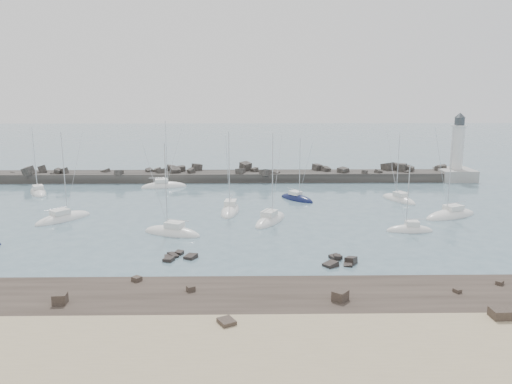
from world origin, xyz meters
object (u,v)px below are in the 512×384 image
at_px(lighthouse, 456,165).
at_px(sailboat_11, 450,216).
at_px(sailboat_3, 63,219).
at_px(sailboat_7, 270,221).
at_px(sailboat_8, 297,199).
at_px(sailboat_6, 230,211).
at_px(sailboat_5, 172,233).
at_px(sailboat_10, 399,200).
at_px(sailboat_9, 410,230).
at_px(sailboat_4, 164,187).
at_px(sailboat_1, 38,193).

relative_size(lighthouse, sailboat_11, 0.98).
bearing_deg(sailboat_3, sailboat_11, 0.92).
relative_size(sailboat_7, sailboat_8, 1.20).
xyz_separation_m(sailboat_6, sailboat_8, (11.15, 8.45, -0.02)).
distance_m(sailboat_5, sailboat_8, 27.27).
height_order(sailboat_6, sailboat_8, sailboat_6).
relative_size(sailboat_6, sailboat_10, 1.10).
bearing_deg(lighthouse, sailboat_9, -119.81).
distance_m(lighthouse, sailboat_4, 59.92).
xyz_separation_m(sailboat_4, sailboat_7, (19.46, -25.27, 0.01)).
height_order(sailboat_6, sailboat_9, sailboat_6).
bearing_deg(sailboat_7, lighthouse, 38.81).
bearing_deg(sailboat_10, sailboat_3, -167.47).
relative_size(sailboat_7, sailboat_10, 1.12).
bearing_deg(sailboat_6, sailboat_9, -24.05).
bearing_deg(lighthouse, sailboat_3, -156.36).
xyz_separation_m(sailboat_4, sailboat_11, (46.59, -22.92, 0.00)).
xyz_separation_m(lighthouse, sailboat_9, (-21.43, -37.41, -2.95)).
xyz_separation_m(sailboat_4, sailboat_5, (6.21, -31.23, 0.01)).
height_order(sailboat_1, sailboat_9, sailboat_1).
bearing_deg(sailboat_1, sailboat_8, -7.28).
xyz_separation_m(lighthouse, sailboat_5, (-53.23, -38.12, -2.94)).
bearing_deg(sailboat_4, sailboat_5, -78.75).
xyz_separation_m(sailboat_3, sailboat_6, (24.25, 4.26, 0.02)).
distance_m(sailboat_9, sailboat_10, 18.83).
height_order(sailboat_7, sailboat_8, sailboat_7).
distance_m(sailboat_6, sailboat_8, 13.99).
distance_m(sailboat_7, sailboat_8, 15.06).
bearing_deg(sailboat_7, sailboat_4, 127.60).
relative_size(sailboat_1, sailboat_9, 1.29).
distance_m(sailboat_3, sailboat_10, 54.04).
bearing_deg(sailboat_6, sailboat_5, -121.99).
distance_m(sailboat_4, sailboat_8, 27.04).
relative_size(sailboat_1, sailboat_11, 0.87).
bearing_deg(sailboat_11, sailboat_7, -175.05).
distance_m(sailboat_8, sailboat_10, 17.38).
xyz_separation_m(sailboat_4, sailboat_9, (38.01, -30.52, 0.00)).
bearing_deg(sailboat_9, sailboat_1, 157.11).
bearing_deg(sailboat_11, sailboat_9, -138.48).
relative_size(lighthouse, sailboat_3, 1.05).
bearing_deg(sailboat_9, sailboat_3, 172.20).
bearing_deg(sailboat_5, sailboat_6, 58.01).
height_order(lighthouse, sailboat_10, lighthouse).
bearing_deg(sailboat_6, sailboat_10, 14.66).
relative_size(sailboat_1, sailboat_8, 1.13).
xyz_separation_m(sailboat_8, sailboat_11, (21.95, -11.79, 0.01)).
bearing_deg(sailboat_4, sailboat_10, -16.09).
xyz_separation_m(sailboat_1, sailboat_8, (46.67, -5.96, -0.00)).
xyz_separation_m(sailboat_3, sailboat_10, (52.76, 11.72, -0.00)).
bearing_deg(sailboat_4, sailboat_7, -52.40).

